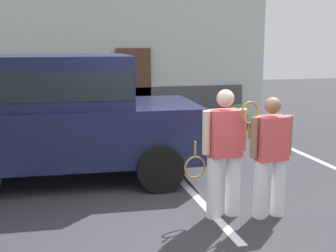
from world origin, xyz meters
name	(u,v)px	position (x,y,z in m)	size (l,w,h in m)	color
ground_plane	(193,225)	(0.00, 0.00, 0.00)	(40.00, 40.00, 0.00)	#2D2D33
parking_stripe_1	(186,186)	(0.37, 1.50, 0.00)	(0.12, 4.40, 0.01)	silver
house_frontage	(116,66)	(0.01, 6.60, 1.64)	(8.17, 0.40, 3.49)	silver
parked_suv	(49,112)	(-1.69, 2.42, 1.15)	(4.70, 2.37, 2.05)	#141938
tennis_player_man	(224,152)	(0.47, 0.21, 0.86)	(0.88, 0.30, 1.67)	white
tennis_player_woman	(270,155)	(1.05, 0.05, 0.83)	(0.73, 0.26, 1.58)	white
potted_plant_by_porch	(238,116)	(2.99, 5.59, 0.38)	(0.52, 0.52, 0.69)	brown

